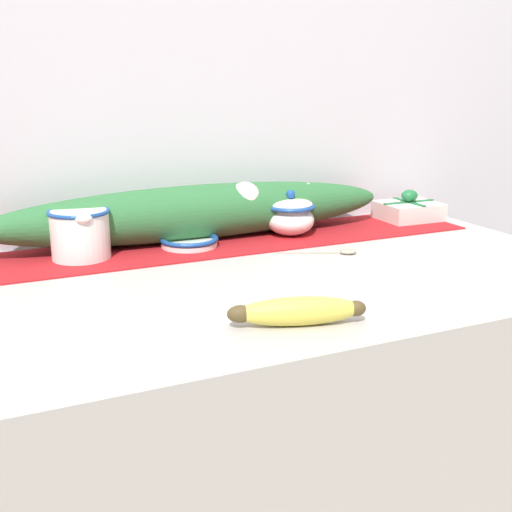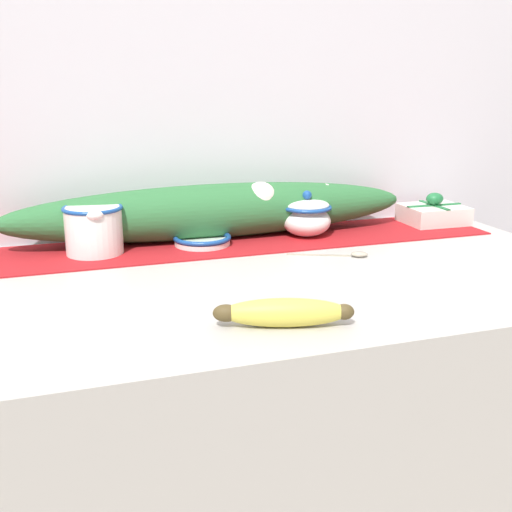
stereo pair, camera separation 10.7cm
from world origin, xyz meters
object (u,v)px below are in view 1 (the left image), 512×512
object	(u,v)px
sugar_bowl	(290,215)
small_dish	(189,241)
spoon	(341,252)
cream_pitcher	(80,232)
banana	(297,311)
gift_box	(409,210)

from	to	relation	value
sugar_bowl	small_dish	size ratio (longest dim) A/B	0.90
sugar_bowl	spoon	size ratio (longest dim) A/B	0.72
cream_pitcher	spoon	xyz separation A→B (m)	(0.48, -0.18, -0.05)
cream_pitcher	banana	size ratio (longest dim) A/B	0.68
sugar_bowl	small_dish	xyz separation A→B (m)	(-0.24, -0.00, -0.03)
banana	spoon	xyz separation A→B (m)	(0.26, 0.30, -0.02)
small_dish	banana	distance (m)	0.47
sugar_bowl	spoon	world-z (taller)	sugar_bowl
cream_pitcher	gift_box	size ratio (longest dim) A/B	0.95
cream_pitcher	small_dish	world-z (taller)	cream_pitcher
banana	spoon	world-z (taller)	banana
cream_pitcher	banana	bearing A→B (deg)	-65.32
cream_pitcher	spoon	world-z (taller)	cream_pitcher
sugar_bowl	banana	bearing A→B (deg)	-116.38
small_dish	cream_pitcher	bearing A→B (deg)	179.13
cream_pitcher	sugar_bowl	size ratio (longest dim) A/B	1.25
banana	spoon	distance (m)	0.39
cream_pitcher	gift_box	xyz separation A→B (m)	(0.79, 0.02, -0.03)
sugar_bowl	gift_box	world-z (taller)	sugar_bowl
cream_pitcher	gift_box	bearing A→B (deg)	1.56
banana	spoon	size ratio (longest dim) A/B	1.31
cream_pitcher	small_dish	size ratio (longest dim) A/B	1.12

